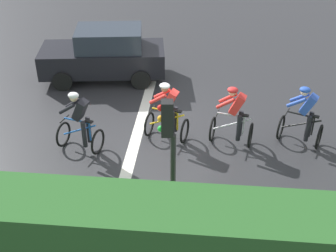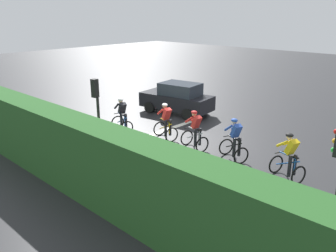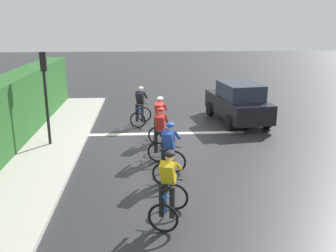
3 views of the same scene
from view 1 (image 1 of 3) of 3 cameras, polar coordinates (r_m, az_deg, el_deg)
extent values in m
plane|color=#28282B|center=(12.36, -0.52, -1.62)|extent=(80.00, 80.00, 0.00)
cube|color=silver|center=(12.45, -4.02, -1.42)|extent=(7.00, 0.30, 0.01)
torus|color=black|center=(12.60, 14.03, -0.15)|extent=(0.65, 0.31, 0.68)
torus|color=black|center=(12.47, 18.51, -1.31)|extent=(0.65, 0.31, 0.68)
cylinder|color=black|center=(12.40, 16.43, 0.25)|extent=(0.42, 0.93, 0.51)
cylinder|color=black|center=(12.35, 17.81, 0.00)|extent=(0.04, 0.04, 0.55)
cylinder|color=black|center=(12.27, 16.39, 1.40)|extent=(0.31, 0.68, 0.04)
cube|color=black|center=(12.20, 18.03, 1.17)|extent=(0.18, 0.24, 0.04)
cylinder|color=black|center=(12.33, 14.78, 1.70)|extent=(0.40, 0.19, 0.03)
cube|color=#2D51B7|center=(12.08, 17.33, 2.63)|extent=(0.43, 0.49, 0.57)
sphere|color=beige|center=(11.96, 16.86, 4.10)|extent=(0.20, 0.20, 0.20)
ellipsoid|color=#264CB2|center=(11.93, 16.91, 4.39)|extent=(0.33, 0.35, 0.14)
cylinder|color=black|center=(12.28, 17.20, -0.32)|extent=(0.12, 0.12, 0.74)
cylinder|color=black|center=(12.48, 17.44, 0.20)|extent=(0.12, 0.12, 0.74)
cylinder|color=#2D51B7|center=(11.96, 15.89, 2.85)|extent=(0.27, 0.48, 0.37)
cylinder|color=#2D51B7|center=(12.24, 16.25, 3.49)|extent=(0.27, 0.48, 0.37)
torus|color=black|center=(12.21, 5.62, -0.38)|extent=(0.68, 0.20, 0.68)
torus|color=black|center=(12.09, 10.34, -1.14)|extent=(0.68, 0.20, 0.68)
cylinder|color=silver|center=(12.00, 8.06, 0.24)|extent=(0.25, 0.98, 0.51)
cylinder|color=silver|center=(11.96, 9.51, 0.12)|extent=(0.04, 0.04, 0.55)
cylinder|color=silver|center=(11.87, 7.92, 1.41)|extent=(0.19, 0.71, 0.04)
cube|color=black|center=(11.81, 9.63, 1.33)|extent=(0.14, 0.24, 0.04)
cylinder|color=black|center=(11.93, 6.23, 1.57)|extent=(0.42, 0.12, 0.03)
cube|color=red|center=(11.68, 8.78, 2.75)|extent=(0.38, 0.46, 0.57)
sphere|color=tan|center=(11.55, 8.15, 4.21)|extent=(0.20, 0.20, 0.20)
ellipsoid|color=red|center=(11.52, 8.18, 4.52)|extent=(0.29, 0.32, 0.14)
cylinder|color=black|center=(11.89, 8.91, -0.27)|extent=(0.12, 0.12, 0.74)
cylinder|color=black|center=(12.09, 9.10, 0.31)|extent=(0.12, 0.12, 0.74)
cylinder|color=red|center=(11.55, 7.27, 2.83)|extent=(0.19, 0.49, 0.37)
cylinder|color=red|center=(11.83, 7.57, 3.55)|extent=(0.19, 0.49, 0.37)
torus|color=black|center=(12.37, -2.38, 0.24)|extent=(0.67, 0.23, 0.68)
torus|color=black|center=(12.07, 2.11, -0.63)|extent=(0.67, 0.23, 0.68)
cylinder|color=gold|center=(12.08, -0.17, 0.81)|extent=(0.29, 0.97, 0.51)
cylinder|color=gold|center=(11.98, 1.21, 0.65)|extent=(0.04, 0.04, 0.55)
cylinder|color=gold|center=(11.95, -0.40, 1.98)|extent=(0.22, 0.70, 0.04)
cube|color=black|center=(11.83, 1.22, 1.88)|extent=(0.15, 0.24, 0.04)
cylinder|color=black|center=(12.08, -1.99, 2.17)|extent=(0.41, 0.14, 0.03)
cube|color=red|center=(11.74, 0.30, 3.31)|extent=(0.39, 0.47, 0.57)
sphere|color=#9E7051|center=(11.64, -0.41, 4.77)|extent=(0.20, 0.20, 0.20)
ellipsoid|color=silver|center=(11.61, -0.41, 5.08)|extent=(0.30, 0.33, 0.14)
cylinder|color=black|center=(11.93, 0.56, 0.28)|extent=(0.12, 0.12, 0.74)
cylinder|color=black|center=(12.13, 0.93, 0.84)|extent=(0.12, 0.12, 0.74)
cylinder|color=red|center=(11.67, -1.29, 3.42)|extent=(0.21, 0.48, 0.37)
cylinder|color=red|center=(11.93, -0.74, 4.11)|extent=(0.21, 0.48, 0.37)
torus|color=black|center=(12.24, -13.05, -1.03)|extent=(0.67, 0.23, 0.68)
torus|color=black|center=(11.77, -8.84, -1.98)|extent=(0.67, 0.23, 0.68)
cylinder|color=#1E59B2|center=(11.87, -11.11, -0.49)|extent=(0.30, 0.97, 0.51)
cylinder|color=#1E59B2|center=(11.71, -9.83, -0.67)|extent=(0.04, 0.04, 0.55)
cylinder|color=#1E59B2|center=(11.75, -11.46, 0.69)|extent=(0.23, 0.70, 0.04)
cube|color=black|center=(11.56, -9.96, 0.57)|extent=(0.15, 0.24, 0.04)
cylinder|color=black|center=(11.93, -12.92, 0.89)|extent=(0.41, 0.14, 0.03)
cube|color=black|center=(11.50, -10.99, 2.02)|extent=(0.40, 0.47, 0.57)
sphere|color=beige|center=(11.43, -11.81, 3.50)|extent=(0.20, 0.20, 0.20)
ellipsoid|color=silver|center=(11.39, -11.85, 3.81)|extent=(0.30, 0.33, 0.14)
cylinder|color=black|center=(11.70, -10.53, -1.05)|extent=(0.12, 0.12, 0.74)
cylinder|color=black|center=(11.87, -9.96, -0.46)|extent=(0.12, 0.12, 0.74)
cylinder|color=black|center=(11.50, -12.64, 2.12)|extent=(0.21, 0.48, 0.37)
cylinder|color=black|center=(11.73, -11.84, 2.85)|extent=(0.21, 0.48, 0.37)
cube|color=black|center=(15.53, -8.19, 8.35)|extent=(2.24, 4.29, 0.80)
cube|color=#262D38|center=(15.23, -7.44, 10.90)|extent=(1.77, 2.32, 0.66)
cylinder|color=black|center=(15.12, -13.14, 5.55)|extent=(0.31, 0.66, 0.64)
cylinder|color=black|center=(16.61, -12.27, 8.11)|extent=(0.31, 0.66, 0.64)
cylinder|color=black|center=(14.85, -3.42, 5.88)|extent=(0.31, 0.66, 0.64)
cylinder|color=black|center=(16.36, -3.38, 8.44)|extent=(0.31, 0.66, 0.64)
cube|color=#EAEACC|center=(15.36, -15.90, 7.57)|extent=(0.29, 0.12, 0.16)
cube|color=#EAEACC|center=(16.28, -15.21, 9.06)|extent=(0.29, 0.12, 0.16)
cylinder|color=black|center=(8.40, 0.61, -8.86)|extent=(0.10, 0.10, 2.70)
cube|color=black|center=(7.42, -0.09, 0.95)|extent=(0.22, 0.22, 0.64)
sphere|color=red|center=(7.31, -0.96, 2.29)|extent=(0.11, 0.11, 0.11)
sphere|color=orange|center=(7.42, -0.94, 0.95)|extent=(0.11, 0.11, 0.11)
sphere|color=green|center=(7.52, -0.93, -0.36)|extent=(0.11, 0.11, 0.11)
camera|label=2|loc=(9.45, 93.66, -11.72)|focal=37.48mm
camera|label=3|loc=(15.88, 57.20, 8.80)|focal=39.80mm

